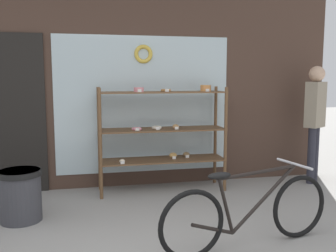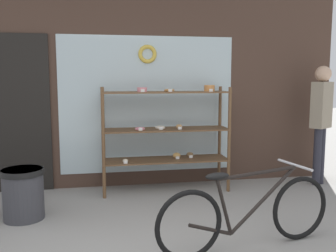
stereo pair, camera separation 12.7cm
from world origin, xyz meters
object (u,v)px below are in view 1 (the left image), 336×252
pedestrian (315,115)px  trash_bin (20,193)px  bicycle (248,212)px  display_case (163,128)px

pedestrian → trash_bin: size_ratio=3.05×
bicycle → trash_bin: size_ratio=3.12×
pedestrian → trash_bin: 4.03m
display_case → pedestrian: bearing=-2.3°
display_case → bicycle: (0.40, -1.88, -0.52)m
bicycle → trash_bin: 2.38m
display_case → pedestrian: size_ratio=1.00×
pedestrian → trash_bin: pedestrian is taller
display_case → pedestrian: (2.21, -0.09, 0.15)m
display_case → pedestrian: pedestrian is taller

